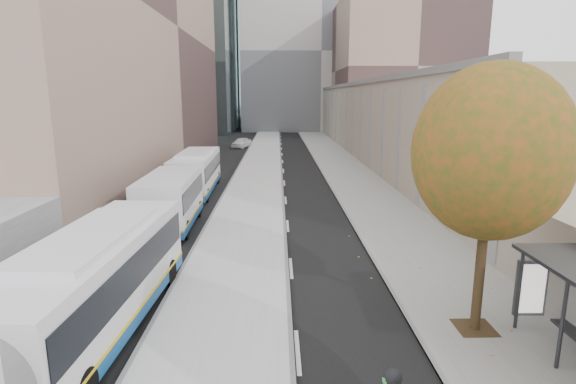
{
  "coord_description": "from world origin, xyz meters",
  "views": [
    {
      "loc": [
        -2.16,
        1.08,
        6.74
      ],
      "look_at": [
        -1.7,
        20.93,
        2.5
      ],
      "focal_mm": 28.0,
      "sensor_mm": 36.0,
      "label": 1
    }
  ],
  "objects": [
    {
      "name": "bus_near",
      "position": [
        -7.58,
        9.34,
        1.55
      ],
      "size": [
        3.3,
        17.16,
        2.84
      ],
      "rotation": [
        0.0,
        0.0,
        -0.05
      ],
      "color": "silver",
      "rests_on": "ground"
    },
    {
      "name": "bus_far",
      "position": [
        -7.87,
        28.98,
        1.52
      ],
      "size": [
        2.83,
        16.71,
        2.78
      ],
      "rotation": [
        0.0,
        0.0,
        0.02
      ],
      "color": "silver",
      "rests_on": "ground"
    },
    {
      "name": "building_far_block",
      "position": [
        6.0,
        96.0,
        15.0
      ],
      "size": [
        30.0,
        18.0,
        30.0
      ],
      "primitive_type": "cube",
      "color": "#ADA5A0",
      "rests_on": "ground"
    },
    {
      "name": "building_midrise",
      "position": [
        -22.5,
        41.0,
        12.5
      ],
      "size": [
        24.0,
        46.0,
        25.0
      ],
      "primitive_type": "cube",
      "color": "gray",
      "rests_on": "ground"
    },
    {
      "name": "building_tan",
      "position": [
        15.5,
        64.0,
        4.0
      ],
      "size": [
        18.0,
        92.0,
        8.0
      ],
      "primitive_type": "cube",
      "color": "tan",
      "rests_on": "ground"
    },
    {
      "name": "bus_platform",
      "position": [
        -3.88,
        35.0,
        0.07
      ],
      "size": [
        4.25,
        150.0,
        0.15
      ],
      "primitive_type": "cube",
      "color": "#B5B5B5",
      "rests_on": "ground"
    },
    {
      "name": "tree_c",
      "position": [
        3.6,
        13.0,
        5.25
      ],
      "size": [
        4.2,
        4.2,
        7.28
      ],
      "color": "black",
      "rests_on": "sidewalk"
    },
    {
      "name": "sidewalk",
      "position": [
        4.12,
        35.0,
        0.04
      ],
      "size": [
        4.75,
        150.0,
        0.08
      ],
      "primitive_type": "cube",
      "color": "gray",
      "rests_on": "ground"
    },
    {
      "name": "distant_car",
      "position": [
        -6.99,
        61.17,
        0.68
      ],
      "size": [
        2.83,
        4.28,
        1.35
      ],
      "primitive_type": "imported",
      "rotation": [
        0.0,
        0.0,
        -0.34
      ],
      "color": "silver",
      "rests_on": "ground"
    }
  ]
}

